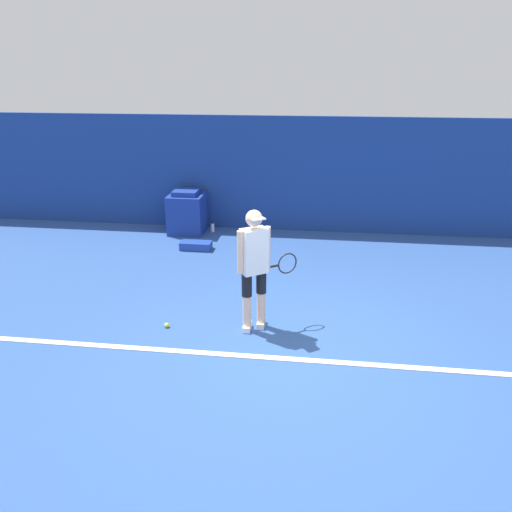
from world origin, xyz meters
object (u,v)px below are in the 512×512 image
(covered_chair, at_px, (187,212))
(equipment_bag, at_px, (196,246))
(tennis_ball, at_px, (167,325))
(tennis_player, at_px, (255,265))
(water_bottle, at_px, (212,227))

(covered_chair, distance_m, equipment_bag, 1.22)
(tennis_ball, distance_m, equipment_bag, 3.19)
(equipment_bag, bearing_deg, covered_chair, 112.44)
(tennis_player, bearing_deg, covered_chair, 80.91)
(covered_chair, bearing_deg, tennis_ball, -79.20)
(tennis_ball, distance_m, covered_chair, 4.34)
(tennis_ball, bearing_deg, equipment_bag, 96.57)
(tennis_player, bearing_deg, water_bottle, 74.26)
(tennis_player, height_order, equipment_bag, tennis_player)
(water_bottle, bearing_deg, tennis_ball, -86.31)
(tennis_player, xyz_separation_m, tennis_ball, (-1.22, -0.16, -0.91))
(tennis_player, relative_size, water_bottle, 7.97)
(covered_chair, distance_m, water_bottle, 0.64)
(covered_chair, bearing_deg, tennis_player, -63.63)
(tennis_ball, bearing_deg, water_bottle, 93.69)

